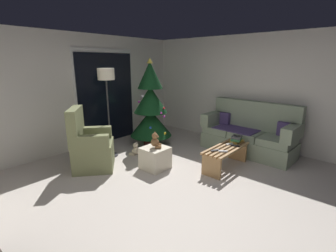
{
  "coord_description": "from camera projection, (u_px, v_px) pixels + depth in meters",
  "views": [
    {
      "loc": [
        -2.55,
        -1.91,
        1.9
      ],
      "look_at": [
        0.4,
        0.7,
        0.85
      ],
      "focal_mm": 25.77,
      "sensor_mm": 36.0,
      "label": 1
    }
  ],
  "objects": [
    {
      "name": "ottoman",
      "position": [
        155.0,
        158.0,
        4.4
      ],
      "size": [
        0.44,
        0.44,
        0.4
      ],
      "primitive_type": "cube",
      "color": "beige",
      "rests_on": "ground"
    },
    {
      "name": "couch",
      "position": [
        249.0,
        134.0,
        5.18
      ],
      "size": [
        0.85,
        1.97,
        1.08
      ],
      "color": "gray",
      "rests_on": "ground"
    },
    {
      "name": "patio_door_glass",
      "position": [
        107.0,
        99.0,
        5.74
      ],
      "size": [
        1.5,
        0.02,
        2.1
      ],
      "primitive_type": "cube",
      "color": "black",
      "rests_on": "ground"
    },
    {
      "name": "remote_black",
      "position": [
        235.0,
        146.0,
        4.42
      ],
      "size": [
        0.08,
        0.16,
        0.02
      ],
      "primitive_type": "cube",
      "rotation": [
        0.0,
        0.0,
        0.26
      ],
      "color": "black",
      "rests_on": "coffee_table"
    },
    {
      "name": "wall_right",
      "position": [
        266.0,
        92.0,
        5.31
      ],
      "size": [
        0.12,
        6.0,
        2.5
      ],
      "primitive_type": "cube",
      "color": "silver",
      "rests_on": "ground"
    },
    {
      "name": "patio_door_frame",
      "position": [
        106.0,
        97.0,
        5.74
      ],
      "size": [
        1.6,
        0.02,
        2.2
      ],
      "primitive_type": "cube",
      "color": "silver",
      "rests_on": "ground"
    },
    {
      "name": "cell_phone",
      "position": [
        237.0,
        136.0,
        4.6
      ],
      "size": [
        0.09,
        0.15,
        0.01
      ],
      "primitive_type": "cube",
      "rotation": [
        0.0,
        0.0,
        -0.17
      ],
      "color": "black",
      "rests_on": "book_stack"
    },
    {
      "name": "coffee_table",
      "position": [
        226.0,
        154.0,
        4.41
      ],
      "size": [
        1.1,
        0.4,
        0.4
      ],
      "color": "#9E7547",
      "rests_on": "ground"
    },
    {
      "name": "armchair",
      "position": [
        90.0,
        147.0,
        4.36
      ],
      "size": [
        0.97,
        0.96,
        1.13
      ],
      "color": "olive",
      "rests_on": "ground"
    },
    {
      "name": "remote_graphite",
      "position": [
        215.0,
        150.0,
        4.18
      ],
      "size": [
        0.16,
        0.11,
        0.02
      ],
      "primitive_type": "cube",
      "rotation": [
        0.0,
        0.0,
        4.25
      ],
      "color": "#333338",
      "rests_on": "coffee_table"
    },
    {
      "name": "floor_lamp",
      "position": [
        107.0,
        83.0,
        4.66
      ],
      "size": [
        0.32,
        0.32,
        1.78
      ],
      "color": "#2D2D30",
      "rests_on": "ground"
    },
    {
      "name": "ground_plane",
      "position": [
        186.0,
        195.0,
        3.56
      ],
      "size": [
        7.0,
        7.0,
        0.0
      ],
      "primitive_type": "plane",
      "color": "#BCB2A8"
    },
    {
      "name": "book_stack",
      "position": [
        237.0,
        139.0,
        4.63
      ],
      "size": [
        0.3,
        0.22,
        0.13
      ],
      "color": "#B79333",
      "rests_on": "coffee_table"
    },
    {
      "name": "teddy_bear_chestnut",
      "position": [
        156.0,
        141.0,
        4.32
      ],
      "size": [
        0.21,
        0.22,
        0.29
      ],
      "color": "brown",
      "rests_on": "ottoman"
    },
    {
      "name": "christmas_tree",
      "position": [
        151.0,
        108.0,
        5.54
      ],
      "size": [
        0.97,
        0.98,
        1.99
      ],
      "color": "#4C1E19",
      "rests_on": "ground"
    },
    {
      "name": "teddy_bear_cream_by_tree",
      "position": [
        135.0,
        150.0,
        5.05
      ],
      "size": [
        0.2,
        0.21,
        0.29
      ],
      "color": "beige",
      "rests_on": "ground"
    },
    {
      "name": "remote_white",
      "position": [
        229.0,
        144.0,
        4.51
      ],
      "size": [
        0.16,
        0.08,
        0.02
      ],
      "primitive_type": "cube",
      "rotation": [
        0.0,
        0.0,
        4.45
      ],
      "color": "silver",
      "rests_on": "coffee_table"
    },
    {
      "name": "wall_back",
      "position": [
        74.0,
        93.0,
        5.19
      ],
      "size": [
        5.72,
        0.12,
        2.5
      ],
      "primitive_type": "cube",
      "color": "silver",
      "rests_on": "ground"
    },
    {
      "name": "remote_silver",
      "position": [
        223.0,
        151.0,
        4.14
      ],
      "size": [
        0.13,
        0.15,
        0.02
      ],
      "primitive_type": "cube",
      "rotation": [
        0.0,
        0.0,
        3.81
      ],
      "color": "#ADADB2",
      "rests_on": "coffee_table"
    }
  ]
}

